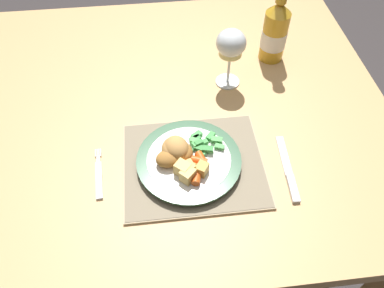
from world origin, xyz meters
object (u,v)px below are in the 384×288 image
object	(u,v)px
wine_glass	(231,46)
bottle	(275,31)
dinner_plate	(189,161)
table_knife	(289,174)
dining_table	(170,127)
fork	(99,177)

from	to	relation	value
wine_glass	bottle	world-z (taller)	bottle
dinner_plate	table_knife	distance (m)	0.23
dining_table	fork	bearing A→B (deg)	-128.39
dining_table	fork	distance (m)	0.29
dinner_plate	fork	distance (m)	0.20
table_knife	bottle	distance (m)	0.43
bottle	dining_table	bearing A→B (deg)	-153.08
dinner_plate	table_knife	xyz separation A→B (m)	(0.22, -0.05, -0.01)
fork	dinner_plate	bearing A→B (deg)	2.77
table_knife	bottle	xyz separation A→B (m)	(0.06, 0.41, 0.09)
fork	bottle	distance (m)	0.62
dining_table	wine_glass	size ratio (longest dim) A/B	6.99
dining_table	bottle	distance (m)	0.39
fork	bottle	bearing A→B (deg)	37.74
dining_table	table_knife	size ratio (longest dim) A/B	6.23
bottle	dinner_plate	bearing A→B (deg)	-127.59
fork	table_knife	bearing A→B (deg)	-5.54
dining_table	bottle	world-z (taller)	bottle
fork	bottle	xyz separation A→B (m)	(0.48, 0.37, 0.09)
wine_glass	fork	bearing A→B (deg)	-140.46
wine_glass	dining_table	bearing A→B (deg)	-158.92
dinner_plate	bottle	size ratio (longest dim) A/B	0.91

